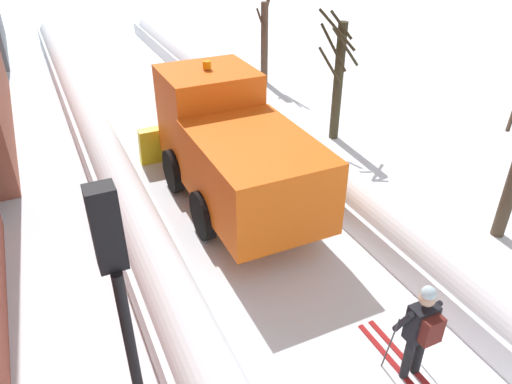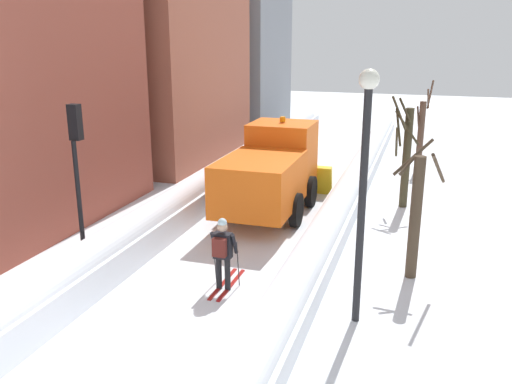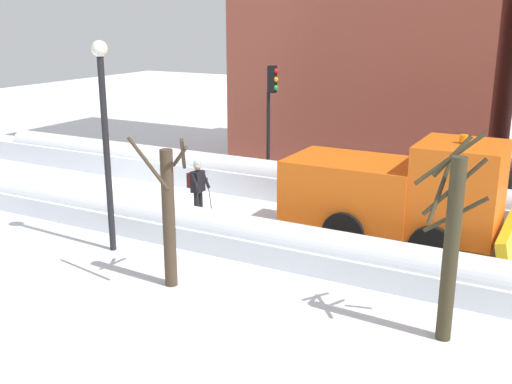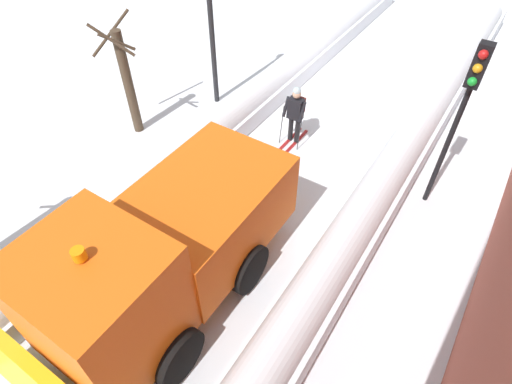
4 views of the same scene
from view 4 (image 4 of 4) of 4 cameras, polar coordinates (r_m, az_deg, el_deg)
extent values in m
plane|color=white|center=(9.05, -11.46, -14.97)|extent=(80.00, 80.00, 0.00)
cube|color=white|center=(7.94, 2.41, -22.24)|extent=(1.10, 36.00, 0.79)
cylinder|color=white|center=(7.58, 2.50, -21.09)|extent=(0.90, 34.20, 0.90)
cube|color=white|center=(10.13, -22.10, -6.76)|extent=(1.10, 36.00, 0.57)
cylinder|color=white|center=(9.92, -22.54, -5.73)|extent=(0.90, 34.20, 0.90)
cube|color=orange|center=(8.58, -6.59, -2.77)|extent=(2.30, 3.40, 1.60)
cube|color=orange|center=(7.32, -20.27, -13.94)|extent=(2.20, 2.00, 2.30)
cube|color=black|center=(6.77, -27.49, -16.95)|extent=(1.85, 0.06, 1.01)
cylinder|color=orange|center=(6.33, -23.11, -7.85)|extent=(0.20, 0.20, 0.18)
cylinder|color=black|center=(7.91, -10.44, -21.35)|extent=(0.25, 1.10, 1.10)
cylinder|color=black|center=(8.99, -21.83, -12.79)|extent=(0.25, 1.10, 1.10)
cylinder|color=black|center=(8.70, -0.88, -10.46)|extent=(0.25, 1.10, 1.10)
cylinder|color=black|center=(9.69, -12.29, -4.08)|extent=(0.25, 1.10, 1.10)
cylinder|color=black|center=(12.30, 5.67, 8.33)|extent=(0.14, 0.14, 0.82)
cylinder|color=black|center=(12.38, 4.77, 8.67)|extent=(0.14, 0.14, 0.82)
cube|color=black|center=(11.93, 5.45, 11.28)|extent=(0.42, 0.26, 0.62)
cube|color=#591E19|center=(12.07, 5.96, 11.86)|extent=(0.32, 0.16, 0.44)
sphere|color=tan|center=(11.68, 5.61, 13.20)|extent=(0.24, 0.24, 0.24)
sphere|color=silver|center=(11.63, 5.64, 13.62)|extent=(0.22, 0.22, 0.22)
cylinder|color=black|center=(11.74, 6.34, 10.78)|extent=(0.09, 0.33, 0.56)
cylinder|color=black|center=(11.94, 4.11, 11.58)|extent=(0.09, 0.33, 0.56)
cube|color=maroon|center=(12.37, 4.98, 6.29)|extent=(0.09, 1.80, 0.03)
cube|color=maroon|center=(12.45, 4.09, 6.64)|extent=(0.09, 1.80, 0.03)
cylinder|color=#262628|center=(11.97, 6.02, 8.23)|extent=(0.02, 0.19, 1.19)
cylinder|color=#262628|center=(12.19, 3.52, 9.18)|extent=(0.02, 0.19, 1.19)
cylinder|color=black|center=(10.55, 24.52, 5.49)|extent=(0.12, 0.12, 3.34)
cube|color=black|center=(9.37, 28.24, 15.01)|extent=(0.28, 0.24, 0.90)
sphere|color=red|center=(9.14, 28.68, 16.20)|extent=(0.18, 0.18, 0.18)
sphere|color=gold|center=(9.25, 28.07, 14.72)|extent=(0.18, 0.18, 0.18)
sphere|color=green|center=(9.38, 27.49, 13.27)|extent=(0.18, 0.18, 0.18)
cylinder|color=black|center=(13.24, -6.11, 21.34)|extent=(0.16, 0.16, 4.91)
cylinder|color=#443527|center=(12.66, -17.08, 13.89)|extent=(0.28, 0.28, 3.12)
cylinder|color=#443527|center=(11.78, -18.51, 18.91)|extent=(0.55, 0.73, 0.64)
cylinder|color=#443527|center=(12.47, -19.30, 19.85)|extent=(0.41, 1.28, 0.99)
cylinder|color=#443527|center=(11.72, -19.17, 19.02)|extent=(0.92, 0.62, 0.90)
camera|label=1|loc=(12.54, 38.91, 31.43)|focal=34.24mm
camera|label=2|loc=(21.86, 12.06, 39.55)|focal=37.91mm
camera|label=3|loc=(19.03, -63.59, 16.58)|focal=42.74mm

